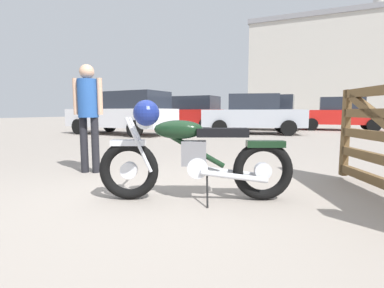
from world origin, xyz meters
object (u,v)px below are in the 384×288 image
Objects in this scene: red_hatchback_near at (266,112)px; silver_sedan_mid at (340,114)px; bystander at (88,107)px; blue_hatchback_right at (193,112)px; white_estate_far at (122,112)px; dark_sedan_left at (252,114)px; vintage_motorcycle at (191,155)px.

silver_sedan_mid is at bearing -162.56° from red_hatchback_near.
blue_hatchback_right is (-2.37, 11.46, -0.10)m from bystander.
dark_sedan_left is at bearing -148.20° from white_estate_far.
bystander is 0.39× the size of silver_sedan_mid.
bystander is 7.70m from white_estate_far.
red_hatchback_near is (3.91, 0.37, 0.00)m from blue_hatchback_right.
bystander is at bearing -109.63° from dark_sedan_left.
silver_sedan_mid is at bearing -121.92° from vintage_motorcycle.
blue_hatchback_right is 0.91× the size of dark_sedan_left.
blue_hatchback_right is at bearing -89.20° from vintage_motorcycle.
dark_sedan_left is at bearing 151.34° from blue_hatchback_right.
red_hatchback_near is at bearing -106.74° from vintage_motorcycle.
dark_sedan_left is at bearing -23.67° from bystander.
silver_sedan_mid is 0.96× the size of dark_sedan_left.
red_hatchback_near is at bearing 73.60° from dark_sedan_left.
blue_hatchback_right is 3.93m from red_hatchback_near.
blue_hatchback_right reaches higher than vintage_motorcycle.
blue_hatchback_right is 4.51m from dark_sedan_left.
silver_sedan_mid is at bearing -37.43° from bystander.
dark_sedan_left is at bearing 87.24° from red_hatchback_near.
white_estate_far is at bearing -168.75° from dark_sedan_left.
blue_hatchback_right is 7.67m from silver_sedan_mid.
silver_sedan_mid is 0.87× the size of white_estate_far.
bystander is 8.91m from dark_sedan_left.
vintage_motorcycle is at bearing -97.30° from dark_sedan_left.
white_estate_far is at bearing 14.07° from bystander.
bystander is (-1.96, 0.81, 0.53)m from vintage_motorcycle.
dark_sedan_left is 1.13× the size of red_hatchback_near.
blue_hatchback_right is (-4.34, 12.27, 0.43)m from vintage_motorcycle.
vintage_motorcycle is 9.47m from white_estate_far.
silver_sedan_mid is (3.21, 13.63, 0.34)m from vintage_motorcycle.
bystander is at bearing 70.42° from silver_sedan_mid.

